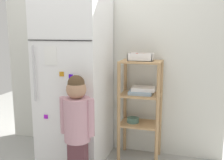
{
  "coord_description": "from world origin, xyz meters",
  "views": [
    {
      "loc": [
        0.9,
        -2.51,
        1.39
      ],
      "look_at": [
        0.16,
        0.02,
        0.89
      ],
      "focal_mm": 42.32,
      "sensor_mm": 36.0,
      "label": 1
    }
  ],
  "objects_px": {
    "refrigerator": "(75,80)",
    "pantry_shelf_unit": "(140,100)",
    "child_standing": "(77,119)",
    "fruit_bin": "(140,57)"
  },
  "relations": [
    {
      "from": "refrigerator",
      "to": "pantry_shelf_unit",
      "type": "relative_size",
      "value": 1.61
    },
    {
      "from": "refrigerator",
      "to": "child_standing",
      "type": "distance_m",
      "value": 0.57
    },
    {
      "from": "child_standing",
      "to": "fruit_bin",
      "type": "relative_size",
      "value": 3.97
    },
    {
      "from": "refrigerator",
      "to": "pantry_shelf_unit",
      "type": "height_order",
      "value": "refrigerator"
    },
    {
      "from": "pantry_shelf_unit",
      "to": "fruit_bin",
      "type": "xyz_separation_m",
      "value": [
        -0.01,
        -0.0,
        0.46
      ]
    },
    {
      "from": "pantry_shelf_unit",
      "to": "fruit_bin",
      "type": "bearing_deg",
      "value": -175.65
    },
    {
      "from": "pantry_shelf_unit",
      "to": "fruit_bin",
      "type": "distance_m",
      "value": 0.46
    },
    {
      "from": "fruit_bin",
      "to": "child_standing",
      "type": "bearing_deg",
      "value": -125.05
    },
    {
      "from": "child_standing",
      "to": "pantry_shelf_unit",
      "type": "xyz_separation_m",
      "value": [
        0.45,
        0.63,
        0.04
      ]
    },
    {
      "from": "child_standing",
      "to": "fruit_bin",
      "type": "distance_m",
      "value": 0.92
    }
  ]
}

